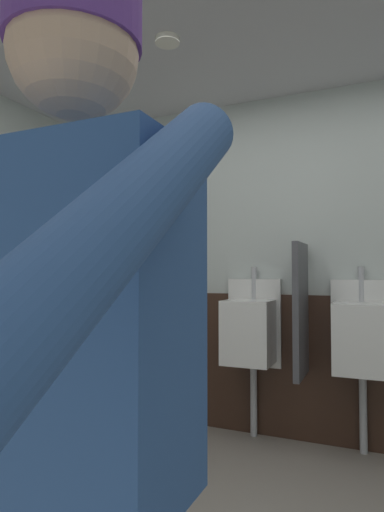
# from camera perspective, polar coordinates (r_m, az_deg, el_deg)

# --- Properties ---
(wall_back) EXTENTS (4.61, 0.12, 2.52)m
(wall_back) POSITION_cam_1_polar(r_m,az_deg,el_deg) (3.27, 13.93, -1.04)
(wall_back) COLOR silver
(wall_back) RESTS_ON ground_plane
(wainscot_band_back) EXTENTS (4.01, 0.03, 1.04)m
(wainscot_band_back) POSITION_cam_1_polar(r_m,az_deg,el_deg) (3.27, 13.82, -14.18)
(wainscot_band_back) COLOR #382319
(wainscot_band_back) RESTS_ON ground_plane
(downlight_far) EXTENTS (0.14, 0.14, 0.03)m
(downlight_far) POSITION_cam_1_polar(r_m,az_deg,el_deg) (2.70, -3.32, 26.78)
(downlight_far) COLOR white
(urinal_left) EXTENTS (0.40, 0.34, 1.24)m
(urinal_left) POSITION_cam_1_polar(r_m,az_deg,el_deg) (3.15, 7.74, -9.88)
(urinal_left) COLOR white
(urinal_left) RESTS_ON ground_plane
(urinal_middle) EXTENTS (0.40, 0.34, 1.24)m
(urinal_middle) POSITION_cam_1_polar(r_m,az_deg,el_deg) (3.03, 21.70, -10.05)
(urinal_middle) COLOR white
(urinal_middle) RESTS_ON ground_plane
(privacy_divider_panel) EXTENTS (0.04, 0.40, 0.90)m
(privacy_divider_panel) POSITION_cam_1_polar(r_m,az_deg,el_deg) (2.98, 14.33, -6.93)
(privacy_divider_panel) COLOR #4C4C51
(person) EXTENTS (0.64, 0.60, 1.71)m
(person) POSITION_cam_1_polar(r_m,az_deg,el_deg) (0.80, -16.35, -15.71)
(person) COLOR #2D3342
(person) RESTS_ON ground_plane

